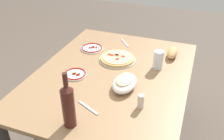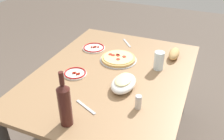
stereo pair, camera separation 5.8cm
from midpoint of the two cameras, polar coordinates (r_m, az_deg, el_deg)
The scene contains 11 objects.
dining_table at distance 1.84m, azimuth -0.91°, elevation -3.42°, with size 1.39×1.07×0.72m.
pepperoni_pizza at distance 1.95m, azimuth 0.39°, elevation 2.66°, with size 0.29×0.29×0.03m.
baked_pasta_dish at distance 1.62m, azimuth 1.87°, elevation -2.82°, with size 0.24×0.15×0.08m.
wine_bottle at distance 1.32m, azimuth -11.26°, elevation -7.87°, with size 0.07×0.07×0.33m.
water_glass at distance 1.85m, azimuth 9.66°, elevation 2.33°, with size 0.07×0.07×0.14m, color silver.
side_plate_near at distance 1.79m, azimuth -9.40°, elevation -0.95°, with size 0.17×0.17×0.02m.
side_plate_far at distance 2.13m, azimuth -5.38°, elevation 5.00°, with size 0.19×0.19×0.02m.
bread_loaf at distance 2.05m, azimuth 12.89°, elevation 3.91°, with size 0.18×0.08×0.07m, color tan.
spice_shaker at distance 1.47m, azimuth 5.46°, elevation -7.19°, with size 0.04×0.04×0.09m.
fork_left at distance 2.24m, azimuth 2.17°, elevation 6.27°, with size 0.17×0.02×0.01m, color #B7B7BC.
fork_right at distance 1.49m, azimuth -6.65°, elevation -8.57°, with size 0.17×0.02×0.01m, color #B7B7BC.
Camera 1 is at (1.42, 0.52, 1.68)m, focal length 39.90 mm.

